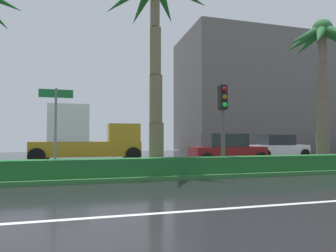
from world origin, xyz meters
TOP-DOWN VIEW (x-y plane):
  - ground_plane at (0.00, 9.00)m, footprint 90.00×42.00m
  - near_lane_divider_stripe at (0.00, 2.00)m, footprint 81.00×0.14m
  - median_strip at (0.00, 8.00)m, footprint 85.50×4.00m
  - median_hedge at (0.00, 6.60)m, footprint 76.50×0.70m
  - palm_tree_centre_left at (3.67, 7.72)m, footprint 4.66×4.52m
  - palm_tree_centre at (11.92, 7.76)m, footprint 3.65×3.58m
  - traffic_signal_median_right at (6.21, 6.77)m, footprint 0.28×0.43m
  - street_name_sign at (0.07, 6.86)m, footprint 1.10×0.08m
  - box_truck_lead at (0.93, 15.02)m, footprint 6.40×2.64m
  - car_in_traffic_second at (8.87, 11.86)m, footprint 4.30×2.02m
  - car_in_traffic_third at (14.74, 15.18)m, footprint 4.30×2.02m
  - building_far_right at (21.96, 27.71)m, footprint 20.49×10.07m

SIDE VIEW (x-z plane):
  - ground_plane at x=0.00m, z-range -0.10..0.00m
  - near_lane_divider_stripe at x=0.00m, z-range 0.00..0.01m
  - median_strip at x=0.00m, z-range 0.00..0.15m
  - median_hedge at x=0.00m, z-range 0.15..0.75m
  - car_in_traffic_second at x=8.87m, z-range -0.03..1.69m
  - car_in_traffic_third at x=14.74m, z-range -0.03..1.69m
  - box_truck_lead at x=0.93m, z-range -0.18..3.28m
  - street_name_sign at x=0.07m, z-range 0.58..3.58m
  - traffic_signal_median_right at x=6.21m, z-range 0.80..4.25m
  - palm_tree_centre at x=11.92m, z-range 2.07..9.10m
  - palm_tree_centre_left at x=3.67m, z-range 2.38..10.67m
  - building_far_right at x=21.96m, z-range 0.00..13.67m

